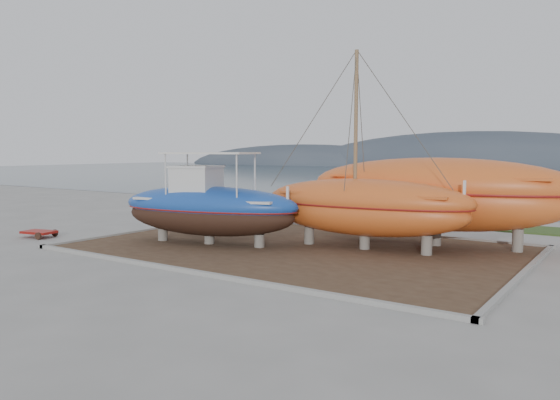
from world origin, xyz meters
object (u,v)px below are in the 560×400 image
Objects in this scene: white_dinghy at (214,217)px; orange_bare_hull at (437,203)px; orange_sailboat at (366,150)px; blue_caique at (209,198)px; red_trailer at (39,234)px.

white_dinghy is 11.73m from orange_bare_hull.
blue_caique is at bearing -161.59° from orange_sailboat.
orange_bare_hull is 18.81m from red_trailer.
orange_sailboat is 16.18m from red_trailer.
orange_sailboat is at bearing 10.54° from blue_caique.
blue_caique is at bearing 8.34° from red_trailer.
white_dinghy is at bearing 115.82° from blue_caique.
blue_caique is 5.12m from white_dinghy.
red_trailer is (-14.57, -5.75, -4.05)m from orange_sailboat.
red_trailer is (-5.21, -6.91, -0.47)m from white_dinghy.
red_trailer is (-8.25, -3.06, -1.94)m from blue_caique.
blue_caique reaches higher than orange_bare_hull.
orange_sailboat is 3.96× the size of red_trailer.
red_trailer is at bearing -160.82° from orange_bare_hull.
blue_caique is at bearing -155.55° from orange_bare_hull.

